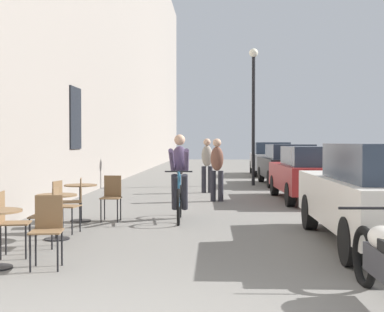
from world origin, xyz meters
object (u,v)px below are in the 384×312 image
object	(u,v)px
cafe_chair_far_toward_street	(75,199)
parked_car_third	(288,164)
cafe_table_mid	(57,207)
street_lamp	(253,99)
cafe_chair_near_toward_wall	(47,226)
cafe_table_far	(80,195)
parked_car_fourth	(271,158)
cyclist_on_bicycle	(180,179)
cafe_chair_far_toward_wall	(112,195)
pedestrian_near	(217,166)
parked_car_second	(311,173)
pedestrian_mid	(207,162)
cafe_chair_mid_toward_wall	(63,203)
parked_car_nearest	(384,193)
cafe_chair_mid_toward_street	(49,212)
cafe_chair_near_toward_street	(10,219)

from	to	relation	value
cafe_chair_far_toward_street	parked_car_third	distance (m)	11.01
cafe_table_mid	street_lamp	size ratio (longest dim) A/B	0.15
cafe_chair_near_toward_wall	street_lamp	bearing A→B (deg)	75.08
cafe_table_far	parked_car_fourth	world-z (taller)	parked_car_fourth
cafe_table_mid	cafe_table_far	size ratio (longest dim) A/B	1.00
cafe_chair_far_toward_street	cyclist_on_bicycle	world-z (taller)	cyclist_on_bicycle
cafe_table_far	street_lamp	xyz separation A→B (m)	(3.98, 8.92, 2.59)
cafe_table_far	cafe_chair_far_toward_wall	distance (m)	0.61
cafe_chair_near_toward_wall	cafe_chair_far_toward_street	distance (m)	3.23
pedestrian_near	parked_car_third	xyz separation A→B (m)	(2.55, 5.41, -0.16)
parked_car_third	cafe_chair_far_toward_wall	bearing A→B (deg)	-117.26
cafe_chair_near_toward_wall	parked_car_second	bearing A→B (deg)	59.18
cafe_table_mid	pedestrian_near	xyz separation A→B (m)	(2.56, 5.61, 0.41)
street_lamp	cafe_table_far	bearing A→B (deg)	-114.06
pedestrian_near	parked_car_second	world-z (taller)	pedestrian_near
parked_car_third	pedestrian_mid	bearing A→B (deg)	-133.24
cafe_chair_mid_toward_wall	pedestrian_near	bearing A→B (deg)	62.22
cafe_table_far	parked_car_nearest	distance (m)	5.66
street_lamp	parked_car_fourth	world-z (taller)	street_lamp
cafe_chair_near_toward_wall	cyclist_on_bicycle	xyz separation A→B (m)	(1.35, 4.14, 0.29)
cyclist_on_bicycle	cafe_table_mid	bearing A→B (deg)	-128.86
cafe_chair_mid_toward_street	parked_car_nearest	xyz separation A→B (m)	(4.96, 0.30, 0.28)
cafe_table_mid	cyclist_on_bicycle	xyz separation A→B (m)	(1.81, 2.24, 0.29)
cafe_table_far	parked_car_second	xyz separation A→B (m)	(5.16, 3.82, 0.23)
cafe_table_far	cyclist_on_bicycle	world-z (taller)	cyclist_on_bicycle
cafe_chair_mid_toward_street	cafe_chair_mid_toward_wall	distance (m)	1.27
cafe_chair_mid_toward_street	parked_car_fourth	bearing A→B (deg)	73.97
parked_car_second	parked_car_fourth	xyz separation A→B (m)	(0.04, 10.97, 0.05)
cafe_chair_far_toward_street	cafe_table_mid	bearing A→B (deg)	-87.88
cafe_chair_far_toward_wall	cafe_chair_mid_toward_street	bearing A→B (deg)	-98.53
cafe_chair_near_toward_street	cafe_chair_mid_toward_street	world-z (taller)	same
cafe_chair_mid_toward_street	street_lamp	distance (m)	12.41
cafe_chair_near_toward_street	parked_car_third	bearing A→B (deg)	66.60
cafe_chair_mid_toward_wall	cafe_chair_far_toward_street	bearing A→B (deg)	87.73
cafe_chair_near_toward_wall	cafe_table_far	xyz separation A→B (m)	(-0.58, 3.86, 0.00)
cafe_chair_near_toward_street	cafe_chair_mid_toward_wall	bearing A→B (deg)	85.12
cafe_chair_near_toward_wall	parked_car_second	xyz separation A→B (m)	(4.59, 7.68, 0.23)
cafe_table_far	cafe_chair_near_toward_wall	bearing A→B (deg)	-81.49
street_lamp	parked_car_nearest	xyz separation A→B (m)	(1.17, -11.24, -2.31)
pedestrian_mid	parked_car_fourth	bearing A→B (deg)	72.15
cafe_table_mid	parked_car_third	distance (m)	12.15
cafe_chair_mid_toward_wall	cafe_table_far	size ratio (longest dim) A/B	1.24
cafe_chair_near_toward_wall	parked_car_third	xyz separation A→B (m)	(4.65, 12.91, 0.25)
cafe_chair_near_toward_street	cafe_chair_far_toward_street	size ratio (longest dim) A/B	1.00
pedestrian_near	cafe_table_far	bearing A→B (deg)	-126.33
cafe_chair_mid_toward_wall	street_lamp	world-z (taller)	street_lamp
pedestrian_mid	pedestrian_near	bearing A→B (deg)	-82.72
pedestrian_mid	parked_car_nearest	bearing A→B (deg)	-71.56
cafe_table_far	street_lamp	bearing A→B (deg)	65.94
parked_car_fourth	cafe_chair_far_toward_wall	bearing A→B (deg)	-107.35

